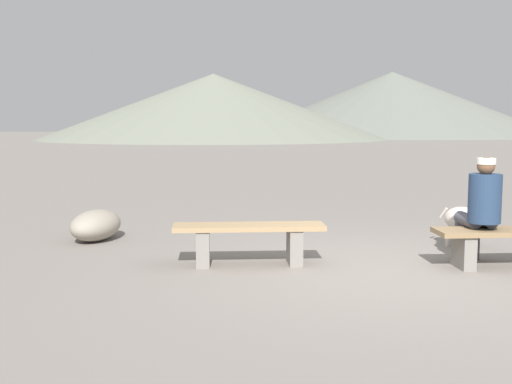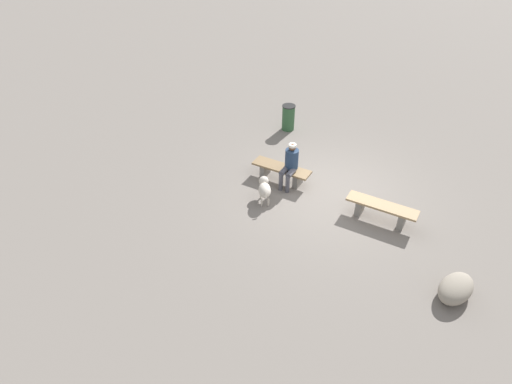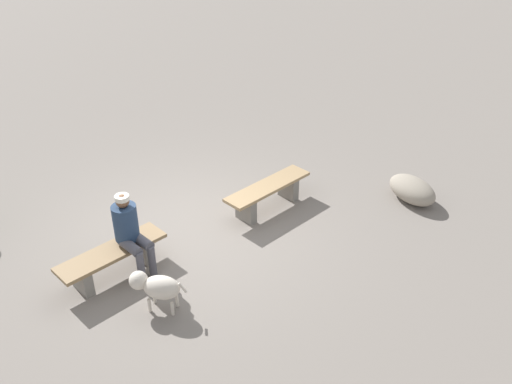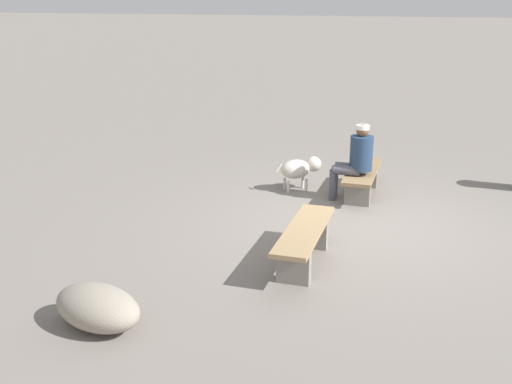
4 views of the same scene
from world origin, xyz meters
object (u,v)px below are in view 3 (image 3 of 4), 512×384
object	(u,v)px
bench_left	(268,193)
seated_person	(129,229)
bench_right	(113,258)
dog	(156,286)
boulder	(412,190)

from	to	relation	value
bench_left	seated_person	distance (m)	2.61
bench_right	dog	bearing A→B (deg)	91.98
bench_left	boulder	size ratio (longest dim) A/B	1.77
seated_person	dog	bearing A→B (deg)	74.08
bench_left	seated_person	xyz separation A→B (m)	(2.58, -0.04, 0.39)
seated_person	boulder	world-z (taller)	seated_person
bench_right	boulder	size ratio (longest dim) A/B	1.69
seated_person	boulder	xyz separation A→B (m)	(-4.69, 1.49, -0.49)
bench_left	boulder	distance (m)	2.56
bench_right	seated_person	xyz separation A→B (m)	(-0.29, 0.06, 0.41)
boulder	dog	bearing A→B (deg)	-6.23
bench_right	dog	size ratio (longest dim) A/B	2.44
bench_right	seated_person	size ratio (longest dim) A/B	1.34
seated_person	dog	world-z (taller)	seated_person
dog	boulder	distance (m)	4.90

